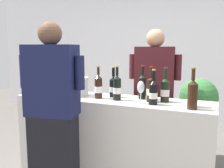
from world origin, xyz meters
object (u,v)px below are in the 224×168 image
object	(u,v)px
wine_bottle_6	(153,92)
wine_bottle_9	(98,87)
potted_shrub	(193,111)
ice_bucket	(78,86)
wine_bottle_3	(165,90)
wine_bottle_4	(55,82)
wine_bottle_7	(193,94)
person_server	(154,103)
wine_bottle_0	(117,88)
person_guest	(53,123)
wine_bottle_5	(113,87)
wine_bottle_8	(192,93)
wine_glass	(141,88)
wine_bottle_1	(151,89)
wine_bottle_2	(142,86)

from	to	relation	value
wine_bottle_6	wine_bottle_9	size ratio (longest dim) A/B	0.98
potted_shrub	ice_bucket	bearing A→B (deg)	-140.36
wine_bottle_3	ice_bucket	world-z (taller)	wine_bottle_3
wine_bottle_4	wine_bottle_7	distance (m)	1.61
wine_bottle_4	person_server	world-z (taller)	person_server
person_server	wine_bottle_0	bearing A→B (deg)	-111.00
person_guest	wine_bottle_6	bearing A→B (deg)	31.27
wine_bottle_4	ice_bucket	xyz separation A→B (m)	(0.39, -0.13, -0.01)
wine_bottle_5	person_server	xyz separation A→B (m)	(0.32, 0.47, -0.25)
wine_bottle_9	wine_bottle_8	bearing A→B (deg)	-0.07
wine_glass	person_server	xyz separation A→B (m)	(-0.03, 0.65, -0.28)
wine_bottle_1	wine_bottle_7	world-z (taller)	wine_bottle_7
wine_bottle_2	wine_bottle_3	size ratio (longest dim) A/B	1.03
wine_bottle_9	wine_bottle_0	bearing A→B (deg)	-1.43
wine_bottle_1	wine_bottle_2	size ratio (longest dim) A/B	1.00
wine_bottle_6	person_guest	world-z (taller)	person_guest
wine_bottle_2	wine_bottle_7	xyz separation A→B (m)	(0.51, -0.24, -0.00)
wine_bottle_8	wine_bottle_9	bearing A→B (deg)	179.93
wine_bottle_2	potted_shrub	distance (m)	1.03
wine_bottle_4	wine_bottle_5	size ratio (longest dim) A/B	0.98
wine_glass	ice_bucket	bearing A→B (deg)	171.76
wine_bottle_9	potted_shrub	xyz separation A→B (m)	(0.86, 0.98, -0.40)
ice_bucket	wine_glass	bearing A→B (deg)	-8.24
wine_bottle_7	wine_glass	size ratio (longest dim) A/B	1.69
wine_bottle_3	wine_bottle_4	bearing A→B (deg)	177.00
wine_bottle_2	wine_bottle_6	bearing A→B (deg)	-51.06
wine_bottle_0	wine_bottle_1	xyz separation A→B (m)	(0.33, 0.06, -0.00)
wine_bottle_7	person_server	world-z (taller)	person_server
wine_bottle_7	wine_bottle_2	bearing A→B (deg)	154.71
wine_bottle_8	wine_bottle_4	bearing A→B (deg)	173.78
wine_bottle_5	person_server	size ratio (longest dim) A/B	0.19
wine_bottle_6	wine_bottle_7	size ratio (longest dim) A/B	0.91
wine_bottle_8	wine_bottle_9	size ratio (longest dim) A/B	1.03
wine_bottle_6	wine_bottle_8	size ratio (longest dim) A/B	0.95
wine_bottle_9	ice_bucket	bearing A→B (deg)	170.65
wine_bottle_2	wine_bottle_4	bearing A→B (deg)	178.58
wine_bottle_7	person_guest	distance (m)	1.22
wine_bottle_0	wine_bottle_6	bearing A→B (deg)	-7.88
person_guest	ice_bucket	bearing A→B (deg)	98.99
ice_bucket	wine_bottle_1	bearing A→B (deg)	0.61
wine_bottle_5	wine_bottle_1	bearing A→B (deg)	-9.53
wine_bottle_6	wine_bottle_5	bearing A→B (deg)	158.93
wine_bottle_2	potted_shrub	world-z (taller)	wine_bottle_2
wine_bottle_8	ice_bucket	world-z (taller)	wine_bottle_8
wine_bottle_9	person_server	distance (m)	0.78
person_server	wine_glass	bearing A→B (deg)	-87.27
wine_bottle_2	potted_shrub	xyz separation A→B (m)	(0.43, 0.84, -0.41)
person_server	wine_bottle_8	bearing A→B (deg)	-50.92
wine_bottle_5	potted_shrub	size ratio (longest dim) A/B	0.29
wine_bottle_2	ice_bucket	xyz separation A→B (m)	(-0.69, -0.10, -0.03)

